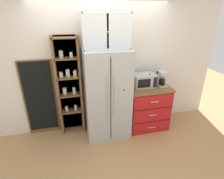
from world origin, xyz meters
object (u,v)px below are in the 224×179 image
Objects in this scene: refrigerator at (107,94)px; bottle_green at (149,81)px; mug_red at (150,86)px; mug_charcoal at (148,84)px; chalkboard_menu at (40,98)px; microwave at (144,80)px; coffee_maker at (162,78)px.

bottle_green is at bearing 0.76° from refrigerator.
mug_red is 0.38× the size of bottle_green.
chalkboard_menu is (-2.13, 0.25, -0.20)m from mug_charcoal.
microwave is 1.42× the size of coffee_maker.
mug_charcoal is 2.16m from chalkboard_menu.
mug_red is 0.08m from bottle_green.
microwave is 3.90× the size of mug_charcoal.
bottle_green is 2.17m from chalkboard_menu.
coffee_maker reaches higher than bottle_green.
coffee_maker is at bearing -5.43° from mug_charcoal.
coffee_maker is at bearing 4.96° from bottle_green.
refrigerator is 0.88m from mug_charcoal.
microwave is 0.12m from mug_charcoal.
coffee_maker is (1.14, 0.04, 0.21)m from refrigerator.
coffee_maker is at bearing 12.49° from mug_red.
mug_charcoal is 0.07× the size of chalkboard_menu.
refrigerator reaches higher than bottle_green.
coffee_maker is 2.90× the size of mug_red.
mug_red is at bearing -1.65° from refrigerator.
chalkboard_menu reaches higher than mug_charcoal.
refrigerator is 0.89m from bottle_green.
coffee_maker is 0.20× the size of chalkboard_menu.
mug_charcoal is (-0.27, 0.03, -0.11)m from coffee_maker.
microwave is at bearing 144.29° from bottle_green.
chalkboard_menu reaches higher than mug_red.
chalkboard_menu is (-2.04, 0.23, -0.28)m from microwave.
refrigerator is at bearing 178.35° from mug_red.
microwave is 2.07m from chalkboard_menu.
chalkboard_menu is at bearing 173.58° from microwave.
bottle_green reaches higher than microwave.
refrigerator is 0.80m from microwave.
refrigerator is 1.13× the size of chalkboard_menu.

